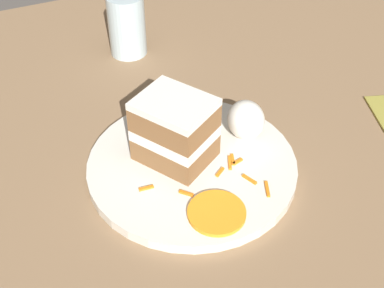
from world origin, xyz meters
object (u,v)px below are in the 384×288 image
(orange_garnish, at_px, (217,213))
(drinking_glass, at_px, (127,29))
(cream_dollop, at_px, (246,120))
(plate, at_px, (192,166))
(cake_slice, at_px, (175,130))

(orange_garnish, xyz_separation_m, drinking_glass, (-0.41, 0.03, 0.03))
(cream_dollop, height_order, drinking_glass, drinking_glass)
(plate, xyz_separation_m, drinking_glass, (-0.32, 0.02, 0.04))
(plate, height_order, cake_slice, cake_slice)
(cake_slice, relative_size, cream_dollop, 2.14)
(plate, distance_m, orange_garnish, 0.10)
(cream_dollop, bearing_deg, orange_garnish, -40.66)
(orange_garnish, distance_m, drinking_glass, 0.41)
(cream_dollop, distance_m, drinking_glass, 0.30)
(cake_slice, xyz_separation_m, cream_dollop, (-0.00, 0.10, -0.02))
(plate, bearing_deg, drinking_glass, 176.68)
(cake_slice, relative_size, drinking_glass, 1.12)
(cream_dollop, xyz_separation_m, orange_garnish, (0.12, -0.10, -0.02))
(cake_slice, bearing_deg, cream_dollop, 148.30)
(plate, bearing_deg, cake_slice, -142.32)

